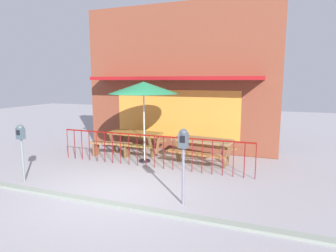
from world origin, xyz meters
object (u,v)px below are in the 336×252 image
object	(u,v)px
parking_meter_near	(21,138)
picnic_table_right	(203,144)
parking_meter_far	(183,146)
picnic_table_left	(135,137)
patio_bench	(111,146)
patio_umbrella	(144,88)

from	to	relation	value
parking_meter_near	picnic_table_right	bearing A→B (deg)	39.55
picnic_table_right	parking_meter_far	world-z (taller)	parking_meter_far
parking_meter_near	parking_meter_far	world-z (taller)	parking_meter_far
parking_meter_near	picnic_table_left	bearing A→B (deg)	68.52
picnic_table_left	parking_meter_near	size ratio (longest dim) A/B	1.27
patio_bench	parking_meter_far	bearing A→B (deg)	-39.15
picnic_table_left	picnic_table_right	world-z (taller)	same
patio_bench	patio_umbrella	bearing A→B (deg)	-8.86
picnic_table_left	parking_meter_far	world-z (taller)	parking_meter_far
patio_umbrella	patio_bench	bearing A→B (deg)	171.14
picnic_table_right	patio_umbrella	xyz separation A→B (m)	(-1.76, -0.43, 1.70)
parking_meter_near	parking_meter_far	distance (m)	4.19
patio_umbrella	parking_meter_near	world-z (taller)	patio_umbrella
patio_bench	picnic_table_right	bearing A→B (deg)	4.18
patio_bench	parking_meter_near	world-z (taller)	parking_meter_near
patio_bench	parking_meter_far	world-z (taller)	parking_meter_far
patio_umbrella	patio_bench	xyz separation A→B (m)	(-1.34, 0.21, -1.96)
picnic_table_left	picnic_table_right	xyz separation A→B (m)	(2.46, -0.32, 0.00)
parking_meter_near	patio_umbrella	bearing A→B (deg)	52.73
picnic_table_left	picnic_table_right	size ratio (longest dim) A/B	0.95
picnic_table_right	parking_meter_near	distance (m)	5.00
picnic_table_left	patio_umbrella	world-z (taller)	patio_umbrella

